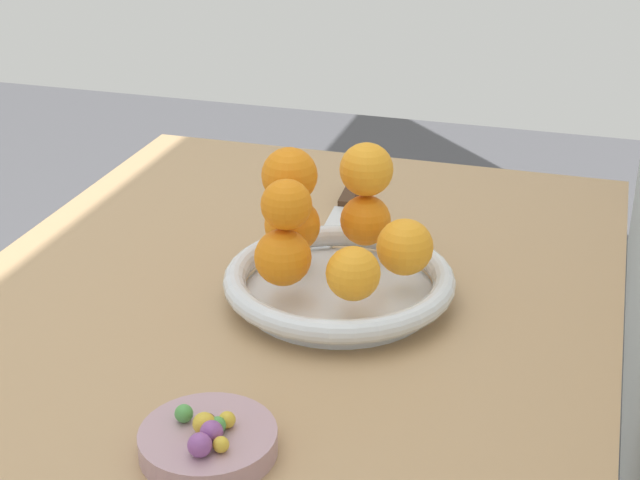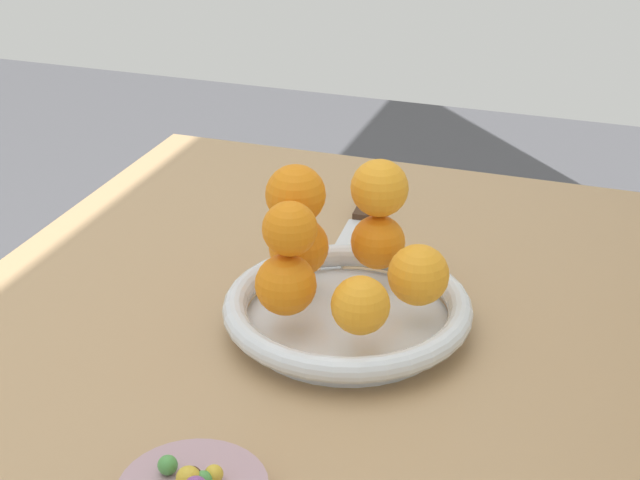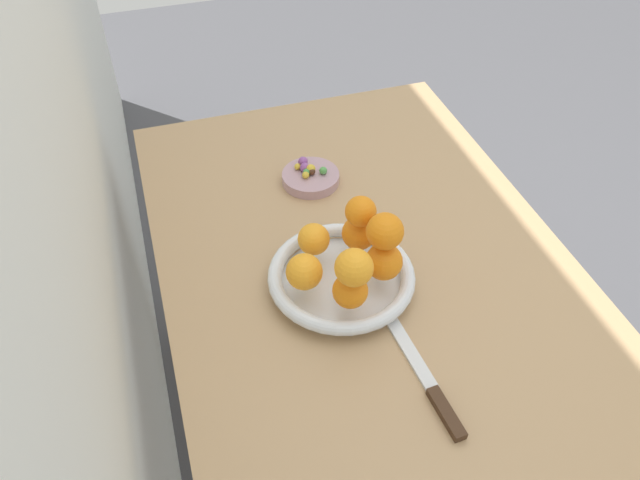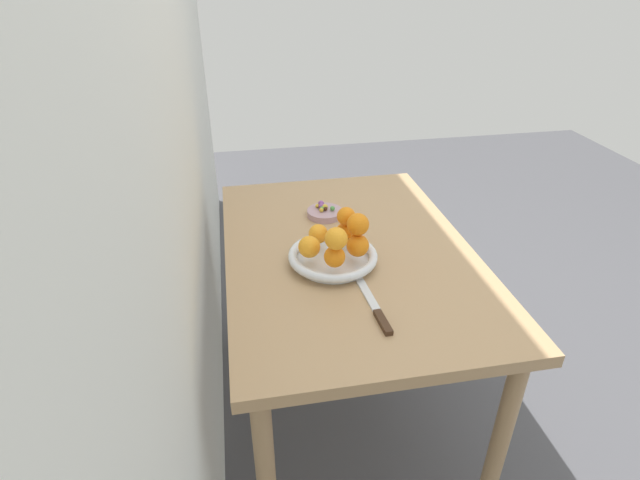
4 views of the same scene
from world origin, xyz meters
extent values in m
plane|color=#4C4C51|center=(0.00, 0.00, 0.00)|extent=(6.00, 6.00, 0.00)
cube|color=silver|center=(0.00, 0.48, 1.25)|extent=(4.00, 0.05, 2.50)
cube|color=tan|center=(0.00, 0.00, 0.72)|extent=(1.10, 0.76, 0.04)
cylinder|color=tan|center=(-0.49, -0.32, 0.35)|extent=(0.05, 0.05, 0.70)
cylinder|color=tan|center=(0.49, -0.32, 0.35)|extent=(0.05, 0.05, 0.70)
cylinder|color=tan|center=(0.49, 0.32, 0.35)|extent=(0.05, 0.05, 0.70)
cylinder|color=silver|center=(-0.07, 0.07, 0.75)|extent=(0.22, 0.22, 0.01)
torus|color=silver|center=(-0.07, 0.07, 0.77)|extent=(0.26, 0.26, 0.03)
cylinder|color=#B28C99|center=(0.23, 0.03, 0.75)|extent=(0.12, 0.12, 0.02)
sphere|color=orange|center=(-0.14, 0.08, 0.81)|extent=(0.06, 0.06, 0.06)
sphere|color=orange|center=(-0.10, 0.00, 0.81)|extent=(0.07, 0.07, 0.07)
sphere|color=orange|center=(-0.02, 0.02, 0.81)|extent=(0.06, 0.06, 0.06)
sphere|color=orange|center=(-0.01, 0.10, 0.81)|extent=(0.06, 0.06, 0.06)
sphere|color=orange|center=(-0.08, 0.14, 0.81)|extent=(0.06, 0.06, 0.06)
sphere|color=orange|center=(-0.09, 0.00, 0.88)|extent=(0.06, 0.06, 0.06)
sphere|color=orange|center=(-0.15, 0.07, 0.87)|extent=(0.06, 0.06, 0.06)
sphere|color=orange|center=(-0.03, 0.02, 0.87)|extent=(0.06, 0.06, 0.06)
sphere|color=gold|center=(0.22, 0.05, 0.77)|extent=(0.02, 0.02, 0.02)
sphere|color=#8C4C99|center=(0.27, 0.04, 0.77)|extent=(0.02, 0.02, 0.02)
sphere|color=#4C9947|center=(0.23, 0.01, 0.77)|extent=(0.02, 0.02, 0.02)
sphere|color=gold|center=(0.24, 0.03, 0.77)|extent=(0.02, 0.02, 0.02)
sphere|color=gold|center=(0.26, 0.05, 0.77)|extent=(0.01, 0.01, 0.01)
sphere|color=#472819|center=(0.23, 0.03, 0.77)|extent=(0.02, 0.02, 0.02)
sphere|color=#4C9947|center=(0.23, 0.04, 0.77)|extent=(0.02, 0.02, 0.02)
sphere|color=#8C4C99|center=(0.25, 0.04, 0.77)|extent=(0.02, 0.02, 0.02)
cube|color=#3F2819|center=(-0.37, 0.00, 0.75)|extent=(0.09, 0.03, 0.01)
cube|color=silver|center=(-0.24, 0.01, 0.74)|extent=(0.17, 0.03, 0.01)
camera|label=1|loc=(0.88, 0.33, 1.28)|focal=55.00mm
camera|label=2|loc=(0.78, 0.33, 1.29)|focal=55.00mm
camera|label=3|loc=(-0.78, 0.33, 1.58)|focal=35.00mm
camera|label=4|loc=(-1.29, 0.33, 1.54)|focal=28.00mm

